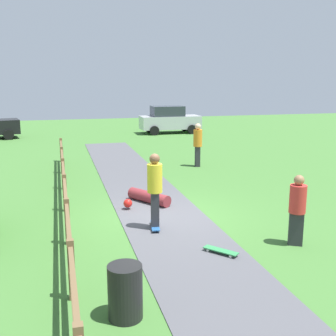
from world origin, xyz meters
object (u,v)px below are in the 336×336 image
at_px(trash_bin, 125,292).
at_px(skater_riding, 155,187).
at_px(bystander_orange, 198,143).
at_px(skater_fallen, 147,198).
at_px(bystander_red, 297,207).
at_px(parked_car_silver, 169,120).
at_px(skateboard_loose, 221,251).

height_order(trash_bin, skater_riding, skater_riding).
distance_m(trash_bin, bystander_orange, 12.07).
bearing_deg(skater_riding, bystander_orange, 63.33).
relative_size(skater_fallen, bystander_red, 0.89).
distance_m(bystander_orange, bystander_red, 9.02).
xyz_separation_m(skater_riding, parked_car_silver, (5.39, 18.58, -0.15)).
xyz_separation_m(bystander_red, parked_car_silver, (2.48, 20.44, 0.05)).
bearing_deg(trash_bin, skateboard_loose, 38.39).
bearing_deg(bystander_red, bystander_orange, 85.68).
bearing_deg(bystander_red, parked_car_silver, 83.07).
bearing_deg(skateboard_loose, bystander_orange, 74.25).
bearing_deg(trash_bin, skater_fallen, 74.69).
distance_m(trash_bin, skater_riding, 4.13).
bearing_deg(skater_riding, trash_bin, -109.84).
bearing_deg(skateboard_loose, skater_fallen, 100.51).
bearing_deg(skater_fallen, skateboard_loose, -79.49).
relative_size(trash_bin, parked_car_silver, 0.21).
distance_m(skater_riding, bystander_red, 3.45).
xyz_separation_m(skater_riding, skater_fallen, (0.27, 2.19, -0.91)).
distance_m(skater_fallen, parked_car_silver, 17.19).
bearing_deg(parked_car_silver, bystander_red, -96.93).
xyz_separation_m(skater_riding, skateboard_loose, (1.03, -1.92, -1.03)).
xyz_separation_m(skateboard_loose, bystander_orange, (2.56, 9.07, 0.97)).
height_order(skateboard_loose, bystander_red, bystander_red).
bearing_deg(bystander_orange, skater_fallen, -123.85).
relative_size(bystander_red, parked_car_silver, 0.39).
distance_m(bystander_red, parked_car_silver, 20.59).
bearing_deg(skateboard_loose, trash_bin, -141.61).
xyz_separation_m(trash_bin, skateboard_loose, (2.41, 1.91, -0.36)).
relative_size(skater_riding, bystander_red, 1.17).
bearing_deg(skater_riding, bystander_red, -32.50).
bearing_deg(skater_riding, parked_car_silver, 73.83).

